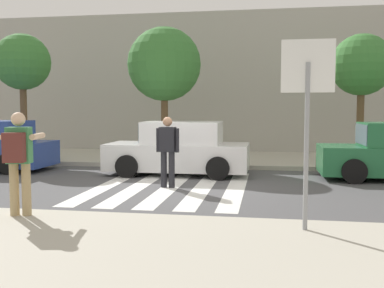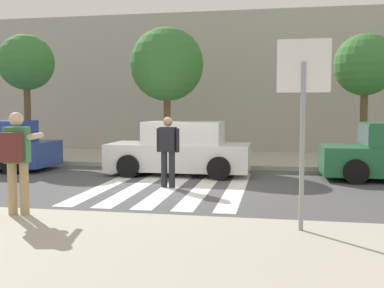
% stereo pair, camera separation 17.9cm
% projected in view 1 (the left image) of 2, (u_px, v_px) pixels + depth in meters
% --- Properties ---
extents(ground_plane, '(120.00, 120.00, 0.00)m').
position_uv_depth(ground_plane, '(169.00, 188.00, 10.85)').
color(ground_plane, '#4C4C4F').
extents(sidewalk_near, '(60.00, 6.00, 0.14)m').
position_uv_depth(sidewalk_near, '(43.00, 284.00, 4.75)').
color(sidewalk_near, '#B2AD9E').
rests_on(sidewalk_near, ground).
extents(sidewalk_far, '(60.00, 4.80, 0.14)m').
position_uv_depth(sidewalk_far, '(203.00, 158.00, 16.74)').
color(sidewalk_far, '#B2AD9E').
rests_on(sidewalk_far, ground).
extents(building_facade_far, '(56.00, 4.00, 5.98)m').
position_uv_depth(building_facade_far, '(217.00, 86.00, 20.84)').
color(building_facade_far, '#ADA89E').
rests_on(building_facade_far, ground).
extents(crosswalk_stripe_0, '(0.44, 5.20, 0.01)m').
position_uv_depth(crosswalk_stripe_0, '(109.00, 185.00, 11.31)').
color(crosswalk_stripe_0, silver).
rests_on(crosswalk_stripe_0, ground).
extents(crosswalk_stripe_1, '(0.44, 5.20, 0.01)m').
position_uv_depth(crosswalk_stripe_1, '(139.00, 186.00, 11.18)').
color(crosswalk_stripe_1, silver).
rests_on(crosswalk_stripe_1, ground).
extents(crosswalk_stripe_2, '(0.44, 5.20, 0.01)m').
position_uv_depth(crosswalk_stripe_2, '(171.00, 187.00, 11.05)').
color(crosswalk_stripe_2, silver).
rests_on(crosswalk_stripe_2, ground).
extents(crosswalk_stripe_3, '(0.44, 5.20, 0.01)m').
position_uv_depth(crosswalk_stripe_3, '(203.00, 188.00, 10.92)').
color(crosswalk_stripe_3, silver).
rests_on(crosswalk_stripe_3, ground).
extents(crosswalk_stripe_4, '(0.44, 5.20, 0.01)m').
position_uv_depth(crosswalk_stripe_4, '(236.00, 189.00, 10.78)').
color(crosswalk_stripe_4, silver).
rests_on(crosswalk_stripe_4, ground).
extents(stop_sign, '(0.76, 0.08, 2.78)m').
position_uv_depth(stop_sign, '(307.00, 92.00, 6.49)').
color(stop_sign, gray).
rests_on(stop_sign, sidewalk_near).
extents(photographer_with_backpack, '(0.68, 0.91, 1.72)m').
position_uv_depth(photographer_with_backpack, '(19.00, 154.00, 7.41)').
color(photographer_with_backpack, tan).
rests_on(photographer_with_backpack, sidewalk_near).
extents(pedestrian_crossing, '(0.58, 0.27, 1.72)m').
position_uv_depth(pedestrian_crossing, '(168.00, 148.00, 10.88)').
color(pedestrian_crossing, '#232328').
rests_on(pedestrian_crossing, ground).
extents(parked_car_white, '(4.10, 1.92, 1.55)m').
position_uv_depth(parked_car_white, '(179.00, 150.00, 13.09)').
color(parked_car_white, white).
rests_on(parked_car_white, ground).
extents(street_tree_west, '(2.01, 2.01, 4.47)m').
position_uv_depth(street_tree_west, '(22.00, 63.00, 16.13)').
color(street_tree_west, brown).
rests_on(street_tree_west, sidewalk_far).
extents(street_tree_center, '(2.52, 2.52, 4.57)m').
position_uv_depth(street_tree_center, '(164.00, 65.00, 15.38)').
color(street_tree_center, brown).
rests_on(street_tree_center, sidewalk_far).
extents(street_tree_east, '(2.02, 2.02, 4.24)m').
position_uv_depth(street_tree_east, '(362.00, 66.00, 14.78)').
color(street_tree_east, brown).
rests_on(street_tree_east, sidewalk_far).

